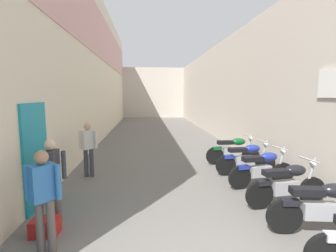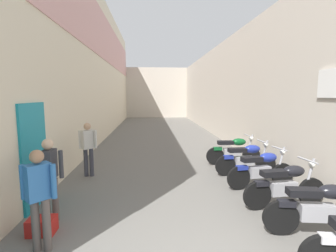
{
  "view_description": "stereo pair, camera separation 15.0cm",
  "coord_description": "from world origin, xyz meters",
  "px_view_note": "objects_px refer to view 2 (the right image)",
  "views": [
    {
      "loc": [
        -0.8,
        -1.86,
        2.36
      ],
      "look_at": [
        -0.08,
        6.14,
        1.35
      ],
      "focal_mm": 26.59,
      "sensor_mm": 36.0,
      "label": 1
    },
    {
      "loc": [
        -0.65,
        -1.87,
        2.36
      ],
      "look_at": [
        -0.08,
        6.14,
        1.35
      ],
      "focal_mm": 26.59,
      "sensor_mm": 36.0,
      "label": 2
    }
  ],
  "objects_px": {
    "pedestrian_mid_alley": "(49,174)",
    "pedestrian_further_down": "(88,145)",
    "motorcycle_second": "(321,208)",
    "motorcycle_third": "(286,184)",
    "pedestrian_by_doorway": "(39,193)",
    "motorcycle_fifth": "(246,158)",
    "motorcycle_fourth": "(262,169)",
    "motorcycle_sixth": "(234,150)",
    "plastic_crate": "(42,226)"
  },
  "relations": [
    {
      "from": "pedestrian_mid_alley",
      "to": "plastic_crate",
      "type": "bearing_deg",
      "value": -88.93
    },
    {
      "from": "motorcycle_third",
      "to": "motorcycle_fifth",
      "type": "bearing_deg",
      "value": 90.0
    },
    {
      "from": "motorcycle_third",
      "to": "motorcycle_sixth",
      "type": "bearing_deg",
      "value": 90.0
    },
    {
      "from": "motorcycle_fourth",
      "to": "pedestrian_by_doorway",
      "type": "bearing_deg",
      "value": -152.86
    },
    {
      "from": "motorcycle_second",
      "to": "motorcycle_third",
      "type": "bearing_deg",
      "value": 90.0
    },
    {
      "from": "motorcycle_fourth",
      "to": "pedestrian_mid_alley",
      "type": "xyz_separation_m",
      "value": [
        -4.69,
        -1.36,
        0.42
      ]
    },
    {
      "from": "motorcycle_fifth",
      "to": "pedestrian_by_doorway",
      "type": "bearing_deg",
      "value": -143.52
    },
    {
      "from": "pedestrian_by_doorway",
      "to": "motorcycle_fifth",
      "type": "bearing_deg",
      "value": 36.48
    },
    {
      "from": "motorcycle_fifth",
      "to": "pedestrian_mid_alley",
      "type": "xyz_separation_m",
      "value": [
        -4.69,
        -2.37,
        0.42
      ]
    },
    {
      "from": "motorcycle_fifth",
      "to": "motorcycle_second",
      "type": "bearing_deg",
      "value": -90.0
    },
    {
      "from": "motorcycle_fourth",
      "to": "plastic_crate",
      "type": "bearing_deg",
      "value": -158.87
    },
    {
      "from": "pedestrian_by_doorway",
      "to": "pedestrian_further_down",
      "type": "distance_m",
      "value": 3.54
    },
    {
      "from": "motorcycle_second",
      "to": "pedestrian_further_down",
      "type": "bearing_deg",
      "value": 143.21
    },
    {
      "from": "motorcycle_fourth",
      "to": "motorcycle_sixth",
      "type": "relative_size",
      "value": 0.99
    },
    {
      "from": "motorcycle_second",
      "to": "motorcycle_sixth",
      "type": "height_order",
      "value": "same"
    },
    {
      "from": "pedestrian_mid_alley",
      "to": "pedestrian_further_down",
      "type": "distance_m",
      "value": 2.6
    },
    {
      "from": "motorcycle_fifth",
      "to": "motorcycle_sixth",
      "type": "bearing_deg",
      "value": 90.0
    },
    {
      "from": "motorcycle_fourth",
      "to": "motorcycle_sixth",
      "type": "xyz_separation_m",
      "value": [
        0.0,
        2.14,
        0.0
      ]
    },
    {
      "from": "motorcycle_fifth",
      "to": "plastic_crate",
      "type": "xyz_separation_m",
      "value": [
        -4.68,
        -2.82,
        -0.36
      ]
    },
    {
      "from": "motorcycle_sixth",
      "to": "plastic_crate",
      "type": "height_order",
      "value": "motorcycle_sixth"
    },
    {
      "from": "motorcycle_second",
      "to": "pedestrian_mid_alley",
      "type": "bearing_deg",
      "value": 169.67
    },
    {
      "from": "pedestrian_further_down",
      "to": "pedestrian_by_doorway",
      "type": "bearing_deg",
      "value": -87.62
    },
    {
      "from": "motorcycle_fourth",
      "to": "plastic_crate",
      "type": "distance_m",
      "value": 5.03
    },
    {
      "from": "motorcycle_second",
      "to": "pedestrian_further_down",
      "type": "xyz_separation_m",
      "value": [
        -4.62,
        3.45,
        0.42
      ]
    },
    {
      "from": "pedestrian_by_doorway",
      "to": "pedestrian_mid_alley",
      "type": "height_order",
      "value": "same"
    },
    {
      "from": "motorcycle_fifth",
      "to": "motorcycle_fourth",
      "type": "bearing_deg",
      "value": -90.01
    },
    {
      "from": "motorcycle_fourth",
      "to": "pedestrian_mid_alley",
      "type": "bearing_deg",
      "value": -163.85
    },
    {
      "from": "motorcycle_fifth",
      "to": "pedestrian_by_doorway",
      "type": "distance_m",
      "value": 5.57
    },
    {
      "from": "motorcycle_sixth",
      "to": "pedestrian_by_doorway",
      "type": "relative_size",
      "value": 1.18
    },
    {
      "from": "motorcycle_sixth",
      "to": "pedestrian_mid_alley",
      "type": "distance_m",
      "value": 5.86
    },
    {
      "from": "motorcycle_third",
      "to": "pedestrian_mid_alley",
      "type": "height_order",
      "value": "pedestrian_mid_alley"
    },
    {
      "from": "motorcycle_fifth",
      "to": "pedestrian_further_down",
      "type": "height_order",
      "value": "pedestrian_further_down"
    },
    {
      "from": "motorcycle_third",
      "to": "pedestrian_mid_alley",
      "type": "bearing_deg",
      "value": -177.26
    },
    {
      "from": "motorcycle_second",
      "to": "pedestrian_by_doorway",
      "type": "bearing_deg",
      "value": -178.98
    },
    {
      "from": "motorcycle_second",
      "to": "motorcycle_third",
      "type": "distance_m",
      "value": 1.08
    },
    {
      "from": "motorcycle_second",
      "to": "motorcycle_fifth",
      "type": "relative_size",
      "value": 1.0
    },
    {
      "from": "motorcycle_second",
      "to": "motorcycle_fourth",
      "type": "relative_size",
      "value": 1.0
    },
    {
      "from": "pedestrian_mid_alley",
      "to": "pedestrian_by_doorway",
      "type": "bearing_deg",
      "value": -76.92
    },
    {
      "from": "motorcycle_second",
      "to": "motorcycle_sixth",
      "type": "bearing_deg",
      "value": 90.0
    },
    {
      "from": "pedestrian_by_doorway",
      "to": "pedestrian_mid_alley",
      "type": "bearing_deg",
      "value": 103.08
    },
    {
      "from": "motorcycle_second",
      "to": "plastic_crate",
      "type": "distance_m",
      "value": 4.71
    },
    {
      "from": "motorcycle_second",
      "to": "pedestrian_by_doorway",
      "type": "distance_m",
      "value": 4.49
    },
    {
      "from": "plastic_crate",
      "to": "motorcycle_fifth",
      "type": "bearing_deg",
      "value": 31.1
    },
    {
      "from": "motorcycle_third",
      "to": "plastic_crate",
      "type": "bearing_deg",
      "value": -171.79
    },
    {
      "from": "pedestrian_further_down",
      "to": "plastic_crate",
      "type": "relative_size",
      "value": 3.57
    },
    {
      "from": "motorcycle_fourth",
      "to": "plastic_crate",
      "type": "relative_size",
      "value": 4.18
    },
    {
      "from": "motorcycle_fourth",
      "to": "pedestrian_mid_alley",
      "type": "distance_m",
      "value": 4.9
    },
    {
      "from": "motorcycle_third",
      "to": "pedestrian_mid_alley",
      "type": "xyz_separation_m",
      "value": [
        -4.69,
        -0.22,
        0.42
      ]
    },
    {
      "from": "motorcycle_sixth",
      "to": "pedestrian_further_down",
      "type": "xyz_separation_m",
      "value": [
        -4.62,
        -0.9,
        0.42
      ]
    },
    {
      "from": "motorcycle_second",
      "to": "plastic_crate",
      "type": "height_order",
      "value": "motorcycle_second"
    }
  ]
}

